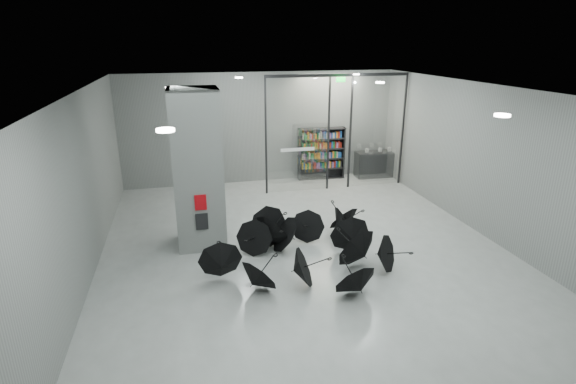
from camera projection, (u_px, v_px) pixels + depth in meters
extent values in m
plane|color=gray|center=(315.00, 268.00, 10.39)|extent=(14.00, 14.00, 0.00)
cube|color=slate|center=(319.00, 95.00, 9.08)|extent=(10.00, 14.00, 0.02)
cube|color=#5C5E5C|center=(261.00, 128.00, 16.17)|extent=(10.00, 0.02, 4.00)
cube|color=#5C5E5C|center=(72.00, 206.00, 8.63)|extent=(0.02, 14.00, 4.00)
cube|color=#5C5E5C|center=(512.00, 172.00, 10.84)|extent=(0.02, 14.00, 4.00)
cube|color=slate|center=(198.00, 170.00, 11.02)|extent=(1.20, 1.20, 4.00)
cube|color=#A50A07|center=(201.00, 202.00, 10.66)|extent=(0.28, 0.04, 0.38)
cube|color=black|center=(202.00, 222.00, 10.83)|extent=(0.30, 0.03, 0.42)
cube|color=#0CE533|center=(341.00, 80.00, 14.54)|extent=(0.30, 0.06, 0.15)
cube|color=silver|center=(298.00, 135.00, 15.01)|extent=(2.20, 0.02, 3.95)
cube|color=silver|center=(377.00, 131.00, 15.65)|extent=(2.00, 0.02, 3.95)
cube|color=black|center=(266.00, 137.00, 14.77)|extent=(0.06, 0.06, 4.00)
cube|color=black|center=(329.00, 134.00, 15.25)|extent=(0.06, 0.06, 4.00)
cube|color=black|center=(350.00, 132.00, 15.43)|extent=(0.06, 0.06, 4.00)
cube|color=black|center=(403.00, 130.00, 15.87)|extent=(0.06, 0.06, 4.00)
cube|color=black|center=(339.00, 75.00, 14.68)|extent=(5.00, 0.08, 0.10)
cube|color=black|center=(377.00, 164.00, 17.17)|extent=(1.66, 0.73, 0.98)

